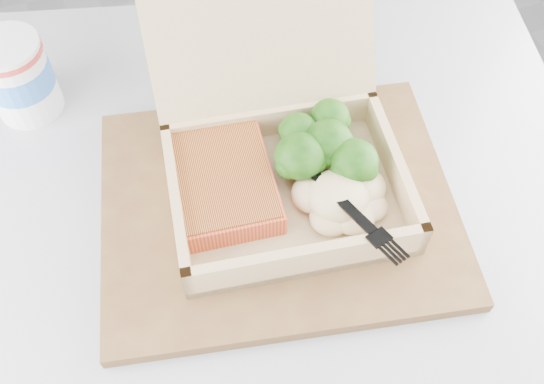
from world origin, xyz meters
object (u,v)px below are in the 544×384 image
object	(u,v)px
takeout_container	(278,135)
paper_cup	(17,75)
cafe_table	(262,306)
serving_tray	(278,205)

from	to	relation	value
takeout_container	paper_cup	xyz separation A→B (m)	(-0.25, 0.19, -0.01)
cafe_table	paper_cup	size ratio (longest dim) A/B	9.40
takeout_container	cafe_table	bearing A→B (deg)	-115.29
serving_tray	paper_cup	xyz separation A→B (m)	(-0.23, 0.24, 0.04)
cafe_table	takeout_container	bearing A→B (deg)	57.02
cafe_table	serving_tray	world-z (taller)	serving_tray
cafe_table	serving_tray	xyz separation A→B (m)	(0.03, 0.02, 0.19)
cafe_table	serving_tray	bearing A→B (deg)	39.93
serving_tray	paper_cup	distance (m)	0.33
serving_tray	paper_cup	size ratio (longest dim) A/B	3.73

